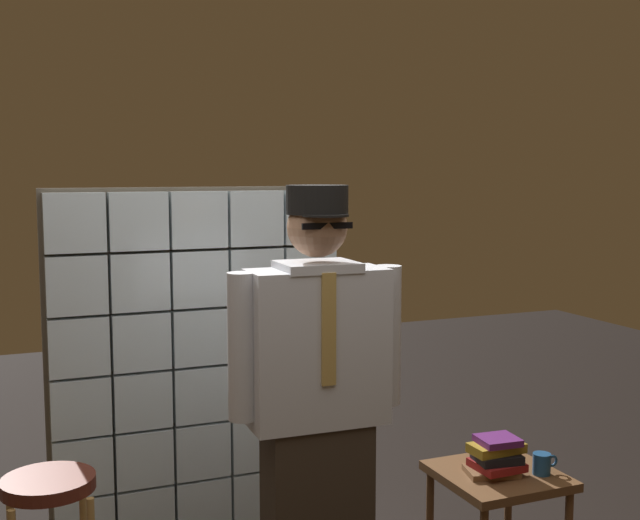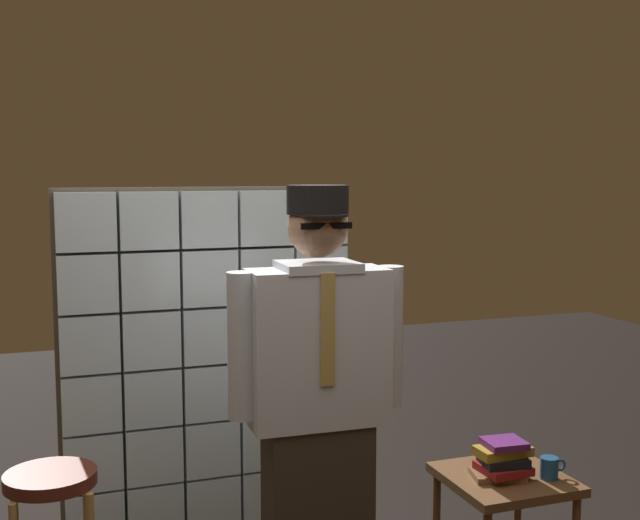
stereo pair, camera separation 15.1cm
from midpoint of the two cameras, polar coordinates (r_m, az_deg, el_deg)
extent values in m
cube|color=silver|center=(4.35, -13.17, -17.06)|extent=(0.28, 0.08, 0.28)
cube|color=silver|center=(4.40, -9.23, -16.68)|extent=(0.28, 0.08, 0.28)
cube|color=silver|center=(4.47, -5.40, -16.24)|extent=(0.28, 0.08, 0.28)
cube|color=silver|center=(4.56, -1.73, -15.76)|extent=(0.28, 0.08, 0.28)
cube|color=silver|center=(4.21, -17.35, -13.69)|extent=(0.28, 0.08, 0.28)
cube|color=silver|center=(4.24, -13.28, -13.41)|extent=(0.28, 0.08, 0.28)
cube|color=silver|center=(4.30, -9.30, -13.07)|extent=(0.28, 0.08, 0.28)
cube|color=silver|center=(4.37, -5.45, -12.68)|extent=(0.28, 0.08, 0.28)
cube|color=silver|center=(4.46, -1.75, -12.25)|extent=(0.28, 0.08, 0.28)
cube|color=silver|center=(4.12, -17.49, -9.84)|extent=(0.28, 0.08, 0.28)
cube|color=silver|center=(4.15, -13.38, -9.58)|extent=(0.28, 0.08, 0.28)
cube|color=silver|center=(4.21, -9.37, -9.28)|extent=(0.28, 0.08, 0.28)
cube|color=silver|center=(4.28, -5.49, -8.95)|extent=(0.28, 0.08, 0.28)
cube|color=silver|center=(4.37, -1.76, -8.59)|extent=(0.28, 0.08, 0.28)
cube|color=silver|center=(4.05, -17.63, -5.83)|extent=(0.28, 0.08, 0.28)
cube|color=silver|center=(4.08, -13.49, -5.61)|extent=(0.28, 0.08, 0.28)
cube|color=silver|center=(4.14, -9.45, -5.35)|extent=(0.28, 0.08, 0.28)
cube|color=silver|center=(4.21, -5.53, -5.09)|extent=(0.28, 0.08, 0.28)
cube|color=silver|center=(4.31, -1.77, -4.81)|extent=(0.28, 0.08, 0.28)
cube|color=silver|center=(4.00, -17.77, -1.70)|extent=(0.28, 0.08, 0.28)
cube|color=silver|center=(4.03, -13.60, -1.51)|extent=(0.28, 0.08, 0.28)
cube|color=silver|center=(4.09, -9.52, -1.31)|extent=(0.28, 0.08, 0.28)
cube|color=silver|center=(4.16, -5.58, -1.11)|extent=(0.28, 0.08, 0.28)
cube|color=silver|center=(4.26, -1.79, -0.92)|extent=(0.28, 0.08, 0.28)
cube|color=silver|center=(3.97, -17.92, 2.51)|extent=(0.28, 0.08, 0.28)
cube|color=silver|center=(4.00, -13.71, 2.67)|extent=(0.28, 0.08, 0.28)
cube|color=silver|center=(4.06, -9.60, 2.81)|extent=(0.28, 0.08, 0.28)
cube|color=silver|center=(4.14, -5.62, 2.93)|extent=(0.28, 0.08, 0.28)
cube|color=silver|center=(4.23, -1.80, 3.04)|extent=(0.28, 0.08, 0.28)
cube|color=#5B5447|center=(4.22, -9.57, -7.18)|extent=(1.50, 0.02, 1.79)
cube|color=silver|center=(3.18, -1.57, -6.13)|extent=(0.55, 0.25, 0.61)
cube|color=tan|center=(3.04, -0.80, -4.92)|extent=(0.06, 0.01, 0.43)
cube|color=silver|center=(3.12, -1.58, -0.46)|extent=(0.30, 0.25, 0.04)
sphere|color=#A87A5B|center=(3.11, -1.59, 2.33)|extent=(0.23, 0.23, 0.23)
ellipsoid|color=black|center=(3.06, -1.26, 1.50)|extent=(0.15, 0.09, 0.11)
cube|color=black|center=(3.01, -0.91, 2.41)|extent=(0.20, 0.02, 0.02)
cylinder|color=black|center=(3.02, -1.04, 3.15)|extent=(0.18, 0.18, 0.01)
cylinder|color=black|center=(3.10, -1.60, 4.26)|extent=(0.24, 0.24, 0.11)
cylinder|color=silver|center=(3.28, 3.45, -5.30)|extent=(0.11, 0.11, 0.56)
cylinder|color=silver|center=(3.09, -6.91, -6.08)|extent=(0.11, 0.11, 0.56)
cylinder|color=#592319|center=(3.27, -19.85, -14.58)|extent=(0.34, 0.34, 0.05)
cube|color=brown|center=(3.84, 11.28, -14.65)|extent=(0.52, 0.52, 0.04)
cylinder|color=brown|center=(4.01, 6.61, -17.60)|extent=(0.04, 0.04, 0.47)
cylinder|color=brown|center=(4.22, 12.05, -16.41)|extent=(0.04, 0.04, 0.47)
cube|color=brown|center=(3.79, 10.80, -14.39)|extent=(0.25, 0.21, 0.03)
cube|color=maroon|center=(3.78, 11.18, -13.95)|extent=(0.21, 0.19, 0.03)
cube|color=black|center=(3.77, 11.19, -13.44)|extent=(0.21, 0.18, 0.04)
cube|color=olive|center=(3.76, 11.14, -12.83)|extent=(0.24, 0.14, 0.04)
cube|color=#591E66|center=(3.75, 11.23, -12.33)|extent=(0.18, 0.17, 0.03)
cylinder|color=navy|center=(3.83, 14.19, -13.72)|extent=(0.08, 0.08, 0.09)
torus|color=navy|center=(3.86, 14.90, -13.50)|extent=(0.06, 0.01, 0.06)
camera|label=1|loc=(0.08, -91.40, -0.16)|focal=45.56mm
camera|label=2|loc=(0.08, 88.60, 0.16)|focal=45.56mm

